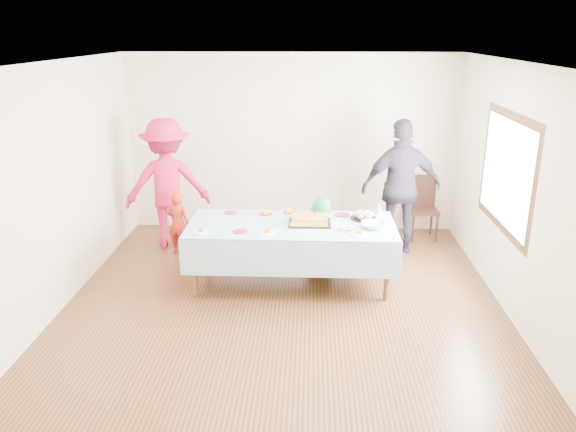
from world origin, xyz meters
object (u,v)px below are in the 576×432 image
at_px(party_table, 291,228).
at_px(dining_chair, 423,203).
at_px(adult_left, 167,184).
at_px(birthday_cake, 310,220).

distance_m(party_table, dining_chair, 2.60).
xyz_separation_m(dining_chair, adult_left, (-3.73, -0.51, 0.40)).
bearing_deg(adult_left, party_table, 131.82).
height_order(dining_chair, adult_left, adult_left).
bearing_deg(birthday_cake, adult_left, 149.35).
distance_m(dining_chair, adult_left, 3.78).
height_order(birthday_cake, adult_left, adult_left).
bearing_deg(dining_chair, birthday_cake, -136.44).
xyz_separation_m(birthday_cake, dining_chair, (1.69, 1.72, -0.30)).
height_order(party_table, dining_chair, dining_chair).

